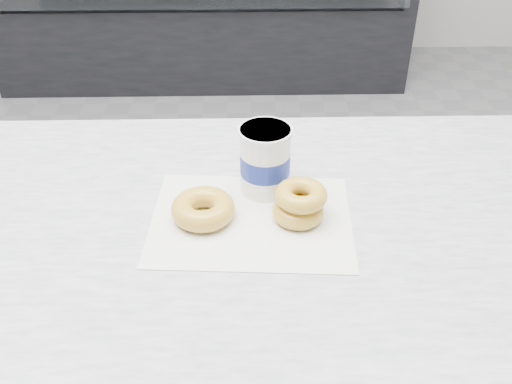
# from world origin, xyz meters

# --- Properties ---
(ground) EXTENTS (5.00, 5.00, 0.00)m
(ground) POSITION_xyz_m (0.00, 0.00, 0.00)
(ground) COLOR gray
(ground) RESTS_ON ground
(wax_paper) EXTENTS (0.36, 0.28, 0.00)m
(wax_paper) POSITION_xyz_m (0.25, -0.59, 0.90)
(wax_paper) COLOR silver
(wax_paper) RESTS_ON counter
(donut_single) EXTENTS (0.11, 0.11, 0.04)m
(donut_single) POSITION_xyz_m (0.16, -0.58, 0.92)
(donut_single) COLOR gold
(donut_single) RESTS_ON wax_paper
(donut_stack) EXTENTS (0.10, 0.10, 0.06)m
(donut_stack) POSITION_xyz_m (0.33, -0.59, 0.93)
(donut_stack) COLOR gold
(donut_stack) RESTS_ON wax_paper
(coffee_cup) EXTENTS (0.11, 0.11, 0.13)m
(coffee_cup) POSITION_xyz_m (0.27, -0.50, 0.96)
(coffee_cup) COLOR white
(coffee_cup) RESTS_ON counter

